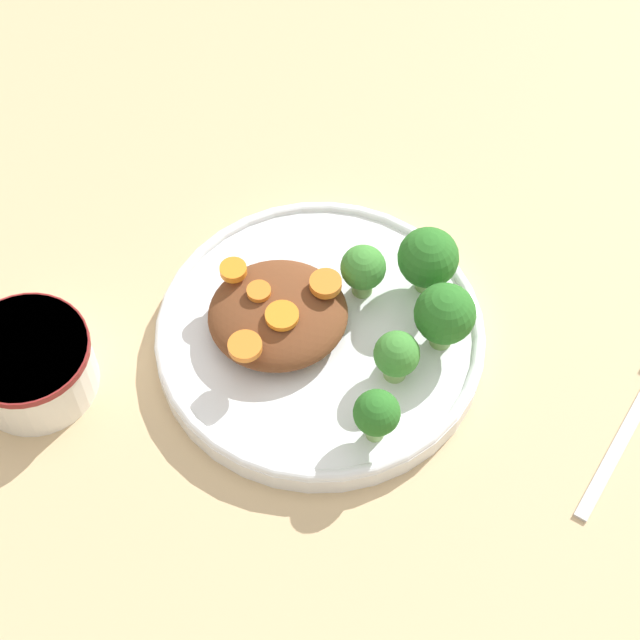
# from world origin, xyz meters

# --- Properties ---
(ground_plane) EXTENTS (4.00, 4.00, 0.00)m
(ground_plane) POSITION_xyz_m (0.00, 0.00, 0.00)
(ground_plane) COLOR tan
(plate) EXTENTS (0.25, 0.25, 0.02)m
(plate) POSITION_xyz_m (0.00, 0.00, 0.01)
(plate) COLOR white
(plate) RESTS_ON ground_plane
(dip_bowl) EXTENTS (0.09, 0.09, 0.05)m
(dip_bowl) POSITION_xyz_m (0.01, -0.21, 0.03)
(dip_bowl) COLOR white
(dip_bowl) RESTS_ON ground_plane
(stew_mound) EXTENTS (0.10, 0.10, 0.03)m
(stew_mound) POSITION_xyz_m (-0.01, -0.03, 0.03)
(stew_mound) COLOR brown
(stew_mound) RESTS_ON plate
(broccoli_floret_0) EXTENTS (0.03, 0.03, 0.05)m
(broccoli_floret_0) POSITION_xyz_m (0.04, 0.05, 0.04)
(broccoli_floret_0) COLOR #7FA85B
(broccoli_floret_0) RESTS_ON plate
(broccoli_floret_1) EXTENTS (0.05, 0.05, 0.06)m
(broccoli_floret_1) POSITION_xyz_m (-0.03, 0.09, 0.05)
(broccoli_floret_1) COLOR #7FA85B
(broccoli_floret_1) RESTS_ON plate
(broccoli_floret_2) EXTENTS (0.03, 0.03, 0.05)m
(broccoli_floret_2) POSITION_xyz_m (0.09, 0.03, 0.05)
(broccoli_floret_2) COLOR #7FA85B
(broccoli_floret_2) RESTS_ON plate
(broccoli_floret_3) EXTENTS (0.03, 0.03, 0.05)m
(broccoli_floret_3) POSITION_xyz_m (-0.03, 0.04, 0.05)
(broccoli_floret_3) COLOR #7FA85B
(broccoli_floret_3) RESTS_ON plate
(broccoli_floret_4) EXTENTS (0.05, 0.05, 0.06)m
(broccoli_floret_4) POSITION_xyz_m (0.02, 0.09, 0.05)
(broccoli_floret_4) COLOR #759E51
(broccoli_floret_4) RESTS_ON plate
(carrot_slice_0) EXTENTS (0.02, 0.02, 0.00)m
(carrot_slice_0) POSITION_xyz_m (-0.02, -0.04, 0.05)
(carrot_slice_0) COLOR orange
(carrot_slice_0) RESTS_ON stew_mound
(carrot_slice_1) EXTENTS (0.02, 0.02, 0.00)m
(carrot_slice_1) POSITION_xyz_m (0.01, -0.03, 0.05)
(carrot_slice_1) COLOR orange
(carrot_slice_1) RESTS_ON stew_mound
(carrot_slice_2) EXTENTS (0.02, 0.02, 0.01)m
(carrot_slice_2) POSITION_xyz_m (0.03, -0.06, 0.05)
(carrot_slice_2) COLOR orange
(carrot_slice_2) RESTS_ON stew_mound
(carrot_slice_3) EXTENTS (0.02, 0.02, 0.01)m
(carrot_slice_3) POSITION_xyz_m (-0.02, 0.01, 0.05)
(carrot_slice_3) COLOR orange
(carrot_slice_3) RESTS_ON stew_mound
(carrot_slice_4) EXTENTS (0.02, 0.02, 0.01)m
(carrot_slice_4) POSITION_xyz_m (-0.04, -0.06, 0.05)
(carrot_slice_4) COLOR orange
(carrot_slice_4) RESTS_ON stew_mound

